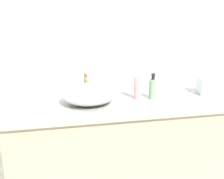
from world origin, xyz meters
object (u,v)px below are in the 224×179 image
object	(u,v)px
soap_dispenser	(153,88)
lotion_bottle	(138,87)
sink_basin	(89,94)
tissue_box	(208,85)

from	to	relation	value
soap_dispenser	lotion_bottle	bearing A→B (deg)	173.71
soap_dispenser	lotion_bottle	xyz separation A→B (m)	(-0.10, 0.01, 0.01)
sink_basin	tissue_box	xyz separation A→B (m)	(0.85, 0.04, 0.00)
soap_dispenser	tissue_box	size ratio (longest dim) A/B	1.16
lotion_bottle	tissue_box	xyz separation A→B (m)	(0.53, 0.01, -0.02)
lotion_bottle	sink_basin	bearing A→B (deg)	-174.42
soap_dispenser	tissue_box	bearing A→B (deg)	2.98
sink_basin	lotion_bottle	distance (m)	0.33
sink_basin	tissue_box	size ratio (longest dim) A/B	2.21
soap_dispenser	tissue_box	xyz separation A→B (m)	(0.42, 0.02, -0.01)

